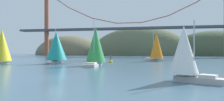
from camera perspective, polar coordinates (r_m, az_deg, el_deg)
The scene contains 12 objects.
ground_plane at distance 30.68m, azimuth -15.55°, elevation -7.20°, with size 360.00×360.00×0.00m, color #426075.
headland_right at distance 168.71m, azimuth 27.12°, elevation -1.28°, with size 71.21×44.00×37.24m, color #425138.
headland_center at distance 162.46m, azimuth 8.12°, elevation -1.32°, with size 81.85×44.00×45.31m, color #5B6647.
headland_left at distance 176.18m, azimuth -11.77°, elevation -1.22°, with size 60.18×44.00×32.83m, color #6B664C.
suspension_bridge at distance 123.87m, azimuth 4.79°, elevation 7.02°, with size 145.16×6.00×42.59m.
sailboat_navy_sail at distance 73.82m, azimuth -5.01°, elevation 0.17°, with size 6.25×7.00×8.25m.
sailboat_orange_sail at distance 73.16m, azimuth 12.40°, elevation 1.20°, with size 8.14×9.01×11.04m.
sailboat_white_mainsail at distance 26.58m, azimuth 20.03°, elevation -0.43°, with size 6.91×5.38×7.52m.
sailboat_green_sail at distance 50.78m, azimuth -4.70°, elevation 1.41°, with size 5.11×9.12×11.48m.
sailboat_teal_sail at distance 60.10m, azimuth -15.49°, elevation 1.02°, with size 8.94×10.43×10.28m.
sailboat_yellow_sail at distance 64.11m, azimuth -28.75°, elevation 1.19°, with size 5.74×8.65×10.01m.
channel_buoy at distance 63.56m, azimuth -0.34°, elevation -3.12°, with size 1.10×1.10×2.64m.
Camera 1 is at (13.69, -27.19, 3.87)m, focal length 32.31 mm.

